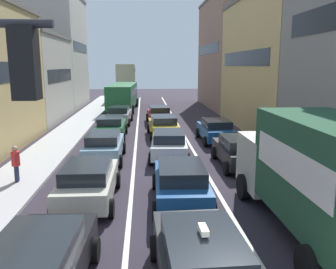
% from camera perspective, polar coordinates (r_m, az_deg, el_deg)
% --- Properties ---
extents(sidewalk_left, '(2.60, 64.00, 0.14)m').
position_cam_1_polar(sidewalk_left, '(25.91, -16.24, -0.10)').
color(sidewalk_left, '#B7B7B7').
rests_on(sidewalk_left, ground).
extents(lane_stripe_left, '(0.16, 60.00, 0.01)m').
position_cam_1_polar(lane_stripe_left, '(25.33, -5.11, -0.09)').
color(lane_stripe_left, silver).
rests_on(lane_stripe_left, ground).
extents(lane_stripe_right, '(0.16, 60.00, 0.01)m').
position_cam_1_polar(lane_stripe_right, '(25.49, 2.55, 0.01)').
color(lane_stripe_right, silver).
rests_on(lane_stripe_right, ground).
extents(building_row_left, '(7.20, 43.90, 12.97)m').
position_cam_1_polar(building_row_left, '(30.69, -25.07, 10.14)').
color(building_row_left, '#936B5B').
rests_on(building_row_left, ground).
extents(building_row_right, '(7.20, 43.90, 12.72)m').
position_cam_1_polar(building_row_right, '(28.99, 18.93, 12.63)').
color(building_row_right, '#936B5B').
rests_on(building_row_right, ground).
extents(removalist_box_truck, '(2.70, 7.71, 3.58)m').
position_cam_1_polar(removalist_box_truck, '(10.90, 22.87, -5.49)').
color(removalist_box_truck, '#B7B29E').
rests_on(removalist_box_truck, ground).
extents(taxi_centre_lane_front, '(2.17, 4.35, 1.66)m').
position_cam_1_polar(taxi_centre_lane_front, '(8.06, 5.43, -19.76)').
color(taxi_centre_lane_front, black).
rests_on(taxi_centre_lane_front, ground).
extents(sedan_left_lane_front, '(2.18, 4.36, 1.49)m').
position_cam_1_polar(sedan_left_lane_front, '(8.30, -20.46, -19.48)').
color(sedan_left_lane_front, black).
rests_on(sedan_left_lane_front, ground).
extents(sedan_centre_lane_second, '(2.15, 4.34, 1.49)m').
position_cam_1_polar(sedan_centre_lane_second, '(12.77, 2.09, -7.74)').
color(sedan_centre_lane_second, '#194C8C').
rests_on(sedan_centre_lane_second, ground).
extents(wagon_left_lane_second, '(2.08, 4.31, 1.49)m').
position_cam_1_polar(wagon_left_lane_second, '(13.20, -12.78, -7.39)').
color(wagon_left_lane_second, beige).
rests_on(wagon_left_lane_second, ground).
extents(hatchback_centre_lane_third, '(2.29, 4.41, 1.49)m').
position_cam_1_polar(hatchback_centre_lane_third, '(18.88, 0.17, -1.49)').
color(hatchback_centre_lane_third, silver).
rests_on(hatchback_centre_lane_third, ground).
extents(sedan_left_lane_third, '(2.08, 4.31, 1.49)m').
position_cam_1_polar(sedan_left_lane_third, '(18.73, -10.31, -1.78)').
color(sedan_left_lane_third, '#759EB7').
rests_on(sedan_left_lane_third, ground).
extents(coupe_centre_lane_fourth, '(2.23, 4.38, 1.49)m').
position_cam_1_polar(coupe_centre_lane_fourth, '(24.53, -0.77, 1.46)').
color(coupe_centre_lane_fourth, '#B29319').
rests_on(coupe_centre_lane_fourth, ground).
extents(sedan_left_lane_fourth, '(2.08, 4.31, 1.49)m').
position_cam_1_polar(sedan_left_lane_fourth, '(24.47, -9.20, 1.29)').
color(sedan_left_lane_fourth, '#19592D').
rests_on(sedan_left_lane_fourth, ground).
extents(sedan_centre_lane_fifth, '(2.22, 4.38, 1.49)m').
position_cam_1_polar(sedan_centre_lane_fifth, '(30.24, -1.46, 3.31)').
color(sedan_centre_lane_fifth, '#A51E1E').
rests_on(sedan_centre_lane_fifth, ground).
extents(sedan_left_lane_fifth, '(2.23, 4.38, 1.49)m').
position_cam_1_polar(sedan_left_lane_fifth, '(30.43, -7.89, 3.25)').
color(sedan_left_lane_fifth, gray).
rests_on(sedan_left_lane_fifth, ground).
extents(sedan_right_lane_behind_truck, '(2.07, 4.30, 1.49)m').
position_cam_1_polar(sedan_right_lane_behind_truck, '(17.68, 11.38, -2.59)').
color(sedan_right_lane_behind_truck, black).
rests_on(sedan_right_lane_behind_truck, ground).
extents(wagon_right_lane_far, '(2.09, 4.32, 1.49)m').
position_cam_1_polar(wagon_right_lane_far, '(23.15, 7.73, 0.77)').
color(wagon_right_lane_far, '#194C8C').
rests_on(wagon_right_lane_far, ground).
extents(bus_mid_queue_primary, '(3.14, 10.60, 2.90)m').
position_cam_1_polar(bus_mid_queue_primary, '(39.12, -7.31, 6.43)').
color(bus_mid_queue_primary, '#1E6033').
rests_on(bus_mid_queue_primary, ground).
extents(bus_far_queue_secondary, '(2.88, 10.52, 5.06)m').
position_cam_1_polar(bus_far_queue_secondary, '(52.36, -6.70, 8.80)').
color(bus_far_queue_secondary, '#BFB793').
rests_on(bus_far_queue_secondary, ground).
extents(pedestrian_near_kerb, '(0.34, 0.53, 1.66)m').
position_cam_1_polar(pedestrian_near_kerb, '(15.99, -23.43, -4.22)').
color(pedestrian_near_kerb, '#262D47').
rests_on(pedestrian_near_kerb, ground).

